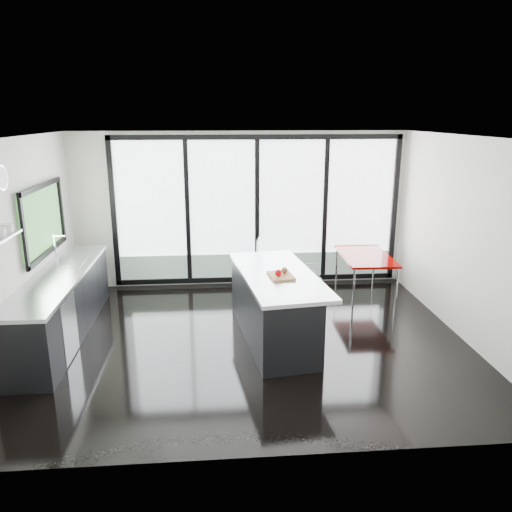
{
  "coord_description": "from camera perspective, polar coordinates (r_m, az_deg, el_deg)",
  "views": [
    {
      "loc": [
        -0.47,
        -6.43,
        3.06
      ],
      "look_at": [
        0.1,
        0.3,
        1.15
      ],
      "focal_mm": 35.0,
      "sensor_mm": 36.0,
      "label": 1
    }
  ],
  "objects": [
    {
      "name": "floor",
      "position": [
        7.14,
        -0.61,
        -9.6
      ],
      "size": [
        6.0,
        5.0,
        0.0
      ],
      "primitive_type": "cube",
      "color": "black",
      "rests_on": "ground"
    },
    {
      "name": "ceiling",
      "position": [
        6.45,
        -0.68,
        13.48
      ],
      "size": [
        6.0,
        5.0,
        0.0
      ],
      "primitive_type": "cube",
      "color": "white",
      "rests_on": "wall_back"
    },
    {
      "name": "wall_back",
      "position": [
        9.1,
        -0.07,
        4.47
      ],
      "size": [
        6.0,
        0.09,
        2.8
      ],
      "color": "silver",
      "rests_on": "ground"
    },
    {
      "name": "wall_front",
      "position": [
        4.29,
        1.83,
        -7.0
      ],
      "size": [
        6.0,
        0.0,
        2.8
      ],
      "primitive_type": "cube",
      "color": "silver",
      "rests_on": "ground"
    },
    {
      "name": "wall_left",
      "position": [
        7.31,
        -24.78,
        2.49
      ],
      "size": [
        0.26,
        5.0,
        2.8
      ],
      "color": "silver",
      "rests_on": "ground"
    },
    {
      "name": "wall_right",
      "position": [
        7.49,
        22.91,
        1.73
      ],
      "size": [
        0.0,
        5.0,
        2.8
      ],
      "primitive_type": "cube",
      "color": "silver",
      "rests_on": "ground"
    },
    {
      "name": "counter_cabinets",
      "position": [
        7.63,
        -21.39,
        -5.24
      ],
      "size": [
        0.69,
        3.24,
        1.36
      ],
      "color": "black",
      "rests_on": "floor"
    },
    {
      "name": "island",
      "position": [
        7.06,
        1.89,
        -5.64
      ],
      "size": [
        1.26,
        2.43,
        1.24
      ],
      "color": "black",
      "rests_on": "floor"
    },
    {
      "name": "bar_stool_near",
      "position": [
        6.98,
        6.27,
        -7.41
      ],
      "size": [
        0.5,
        0.5,
        0.64
      ],
      "primitive_type": "cylinder",
      "rotation": [
        0.0,
        0.0,
        0.28
      ],
      "color": "silver",
      "rests_on": "floor"
    },
    {
      "name": "bar_stool_far",
      "position": [
        7.8,
        6.17,
        -4.82
      ],
      "size": [
        0.45,
        0.45,
        0.65
      ],
      "primitive_type": "cylinder",
      "rotation": [
        0.0,
        0.0,
        -0.11
      ],
      "color": "silver",
      "rests_on": "floor"
    },
    {
      "name": "red_table",
      "position": [
        8.85,
        12.29,
        -2.24
      ],
      "size": [
        0.84,
        1.43,
        0.75
      ],
      "primitive_type": "cube",
      "rotation": [
        0.0,
        0.0,
        -0.03
      ],
      "color": "#760300",
      "rests_on": "floor"
    }
  ]
}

